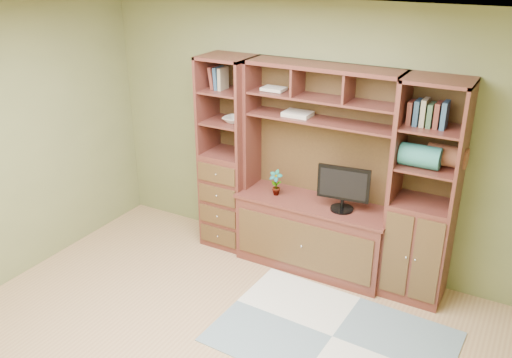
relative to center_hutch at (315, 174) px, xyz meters
The scene contains 11 objects.
room 1.77m from the center_hutch, 97.57° to the right, with size 4.60×4.10×2.64m.
center_hutch is the anchor object (origin of this frame).
left_tower 1.00m from the center_hutch, behind, with size 0.50×0.45×2.05m, color #53241D.
right_tower 1.03m from the center_hutch, ahead, with size 0.55×0.45×2.05m, color #53241D.
rug 1.51m from the center_hutch, 56.91° to the right, with size 1.92×1.28×0.01m, color #A2A8A7.
monitor 0.31m from the center_hutch, ahead, with size 0.49×0.22×0.60m, color black.
orchid 0.43m from the center_hutch, behind, with size 0.14×0.09×0.26m, color #B7473E.
magazines 0.59m from the center_hutch, 159.53° to the left, with size 0.26×0.19×0.04m, color #B1AA97.
bowl 1.00m from the center_hutch, behind, with size 0.22×0.22×0.05m, color beige.
blanket_teal 1.02m from the center_hutch, ahead, with size 0.34×0.19×0.19m, color #2B716A.
blanket_red 1.21m from the center_hutch, ahead, with size 0.33×0.18×0.18m, color brown.
Camera 1 is at (2.06, -2.70, 3.02)m, focal length 38.00 mm.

